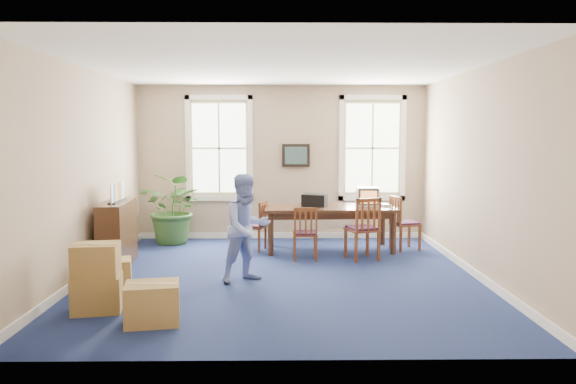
{
  "coord_description": "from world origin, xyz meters",
  "views": [
    {
      "loc": [
        -0.02,
        -8.5,
        2.18
      ],
      "look_at": [
        0.1,
        0.6,
        1.25
      ],
      "focal_mm": 35.0,
      "sensor_mm": 36.0,
      "label": 1
    }
  ],
  "objects_px": {
    "conference_table": "(329,228)",
    "cardboard_boxes": "(117,274)",
    "potted_plant": "(175,208)",
    "chair_near_left": "(305,233)",
    "man": "(247,228)",
    "crt_tv": "(367,197)",
    "credenza": "(117,235)"
  },
  "relations": [
    {
      "from": "chair_near_left",
      "to": "man",
      "type": "height_order",
      "value": "man"
    },
    {
      "from": "conference_table",
      "to": "chair_near_left",
      "type": "xyz_separation_m",
      "value": [
        -0.5,
        -0.83,
        0.05
      ]
    },
    {
      "from": "man",
      "to": "credenza",
      "type": "height_order",
      "value": "man"
    },
    {
      "from": "conference_table",
      "to": "chair_near_left",
      "type": "height_order",
      "value": "chair_near_left"
    },
    {
      "from": "crt_tv",
      "to": "man",
      "type": "bearing_deg",
      "value": -132.0
    },
    {
      "from": "conference_table",
      "to": "crt_tv",
      "type": "xyz_separation_m",
      "value": [
        0.72,
        0.06,
        0.6
      ]
    },
    {
      "from": "conference_table",
      "to": "man",
      "type": "xyz_separation_m",
      "value": [
        -1.43,
        -2.27,
        0.39
      ]
    },
    {
      "from": "man",
      "to": "credenza",
      "type": "distance_m",
      "value": 2.4
    },
    {
      "from": "credenza",
      "to": "cardboard_boxes",
      "type": "bearing_deg",
      "value": -77.59
    },
    {
      "from": "cardboard_boxes",
      "to": "crt_tv",
      "type": "bearing_deg",
      "value": 44.53
    },
    {
      "from": "man",
      "to": "potted_plant",
      "type": "xyz_separation_m",
      "value": [
        -1.62,
        2.93,
        -0.09
      ]
    },
    {
      "from": "chair_near_left",
      "to": "man",
      "type": "distance_m",
      "value": 1.74
    },
    {
      "from": "man",
      "to": "cardboard_boxes",
      "type": "xyz_separation_m",
      "value": [
        -1.55,
        -1.31,
        -0.36
      ]
    },
    {
      "from": "chair_near_left",
      "to": "man",
      "type": "relative_size",
      "value": 0.58
    },
    {
      "from": "conference_table",
      "to": "man",
      "type": "height_order",
      "value": "man"
    },
    {
      "from": "man",
      "to": "credenza",
      "type": "xyz_separation_m",
      "value": [
        -2.19,
        0.93,
        -0.27
      ]
    },
    {
      "from": "potted_plant",
      "to": "credenza",
      "type": "bearing_deg",
      "value": -106.01
    },
    {
      "from": "conference_table",
      "to": "potted_plant",
      "type": "xyz_separation_m",
      "value": [
        -3.05,
        0.66,
        0.29
      ]
    },
    {
      "from": "potted_plant",
      "to": "cardboard_boxes",
      "type": "relative_size",
      "value": 0.91
    },
    {
      "from": "potted_plant",
      "to": "cardboard_boxes",
      "type": "xyz_separation_m",
      "value": [
        0.07,
        -4.24,
        -0.26
      ]
    },
    {
      "from": "chair_near_left",
      "to": "credenza",
      "type": "xyz_separation_m",
      "value": [
        -3.12,
        -0.5,
        0.06
      ]
    },
    {
      "from": "conference_table",
      "to": "chair_near_left",
      "type": "relative_size",
      "value": 2.6
    },
    {
      "from": "crt_tv",
      "to": "cardboard_boxes",
      "type": "distance_m",
      "value": 5.22
    },
    {
      "from": "cardboard_boxes",
      "to": "chair_near_left",
      "type": "bearing_deg",
      "value": 47.98
    },
    {
      "from": "conference_table",
      "to": "cardboard_boxes",
      "type": "bearing_deg",
      "value": -131.76
    },
    {
      "from": "chair_near_left",
      "to": "crt_tv",
      "type": "bearing_deg",
      "value": -144.49
    },
    {
      "from": "conference_table",
      "to": "potted_plant",
      "type": "bearing_deg",
      "value": 165.71
    },
    {
      "from": "crt_tv",
      "to": "cardboard_boxes",
      "type": "xyz_separation_m",
      "value": [
        -3.7,
        -3.64,
        -0.56
      ]
    },
    {
      "from": "crt_tv",
      "to": "credenza",
      "type": "relative_size",
      "value": 0.32
    },
    {
      "from": "conference_table",
      "to": "cardboard_boxes",
      "type": "xyz_separation_m",
      "value": [
        -2.98,
        -3.58,
        0.03
      ]
    },
    {
      "from": "man",
      "to": "cardboard_boxes",
      "type": "height_order",
      "value": "man"
    },
    {
      "from": "crt_tv",
      "to": "chair_near_left",
      "type": "relative_size",
      "value": 0.46
    }
  ]
}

